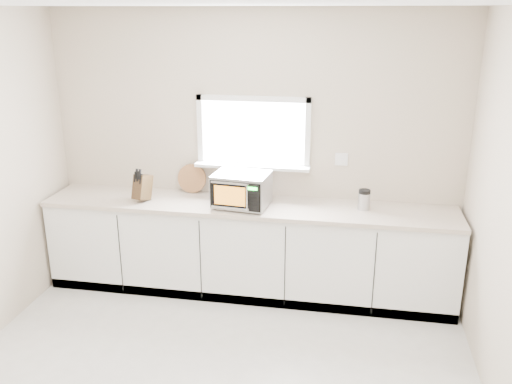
# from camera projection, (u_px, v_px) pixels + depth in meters

# --- Properties ---
(back_wall) EXTENTS (4.00, 0.17, 2.70)m
(back_wall) POSITION_uv_depth(u_px,v_px,m) (254.00, 151.00, 5.27)
(back_wall) COLOR #BCB096
(back_wall) RESTS_ON ground
(cabinets) EXTENTS (3.92, 0.60, 0.88)m
(cabinets) POSITION_uv_depth(u_px,v_px,m) (248.00, 250.00, 5.29)
(cabinets) COLOR white
(cabinets) RESTS_ON ground
(countertop) EXTENTS (3.92, 0.64, 0.04)m
(countertop) POSITION_uv_depth(u_px,v_px,m) (248.00, 206.00, 5.14)
(countertop) COLOR beige
(countertop) RESTS_ON cabinets
(microwave) EXTENTS (0.53, 0.45, 0.32)m
(microwave) POSITION_uv_depth(u_px,v_px,m) (241.00, 189.00, 5.02)
(microwave) COLOR black
(microwave) RESTS_ON countertop
(knife_block) EXTENTS (0.17, 0.25, 0.33)m
(knife_block) POSITION_uv_depth(u_px,v_px,m) (142.00, 187.00, 5.18)
(knife_block) COLOR #3F2D16
(knife_block) RESTS_ON countertop
(cutting_board) EXTENTS (0.29, 0.07, 0.29)m
(cutting_board) POSITION_uv_depth(u_px,v_px,m) (192.00, 178.00, 5.42)
(cutting_board) COLOR #A0633D
(cutting_board) RESTS_ON countertop
(coffee_grinder) EXTENTS (0.12, 0.12, 0.19)m
(coffee_grinder) POSITION_uv_depth(u_px,v_px,m) (364.00, 200.00, 4.96)
(coffee_grinder) COLOR #A8AAAF
(coffee_grinder) RESTS_ON countertop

